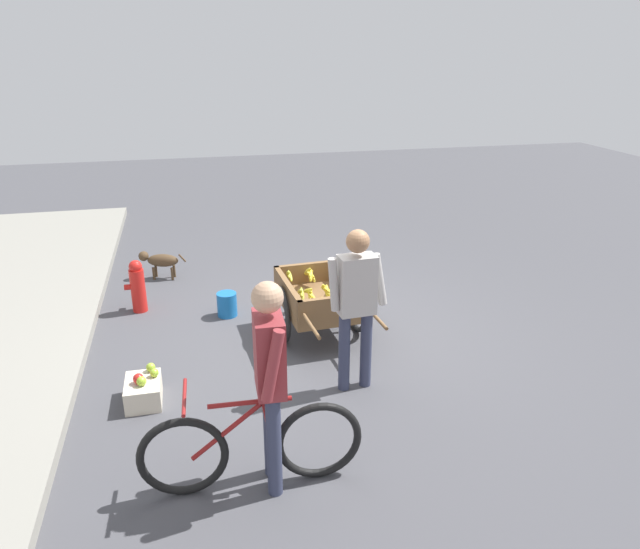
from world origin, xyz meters
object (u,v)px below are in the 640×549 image
apple_crate (144,390)px  plastic_bucket (227,304)px  fire_hydrant (138,286)px  fruit_cart (320,300)px  vendor_person (356,297)px  cyclist_person (270,369)px  bicycle (252,446)px  dog (160,260)px

apple_crate → plastic_bucket: bearing=-27.9°
fire_hydrant → plastic_bucket: (-0.39, -1.05, -0.19)m
fruit_cart → vendor_person: size_ratio=1.06×
cyclist_person → apple_crate: bearing=36.7°
apple_crate → bicycle: bearing=-147.5°
cyclist_person → fire_hydrant: (3.45, 1.15, -0.65)m
dog → apple_crate: dog is taller
cyclist_person → apple_crate: (1.35, 1.00, -0.87)m
fruit_cart → plastic_bucket: bearing=52.3°
dog → plastic_bucket: bearing=-151.0°
fruit_cart → bicycle: bearing=155.4°
vendor_person → apple_crate: vendor_person is taller
bicycle → fire_hydrant: (3.45, 1.00, -0.02)m
vendor_person → dog: vendor_person is taller
apple_crate → cyclist_person: bearing=-143.3°
fruit_cart → vendor_person: vendor_person is taller
vendor_person → cyclist_person: bearing=139.8°
cyclist_person → fire_hydrant: size_ratio=2.45×
cyclist_person → apple_crate: 1.89m
cyclist_person → dog: (4.53, 0.90, -0.72)m
vendor_person → plastic_bucket: (1.91, 1.07, -0.80)m
vendor_person → bicycle: (-1.15, 1.13, -0.60)m
dog → plastic_bucket: size_ratio=2.21×
apple_crate → vendor_person: bearing=-95.5°
vendor_person → cyclist_person: size_ratio=0.97×
fruit_cart → apple_crate: 2.15m
bicycle → plastic_bucket: bicycle is taller
dog → vendor_person: bearing=-150.9°
fruit_cart → cyclist_person: (-2.30, 0.90, 0.55)m
bicycle → vendor_person: bearing=-44.5°
bicycle → plastic_bucket: bearing=-1.1°
bicycle → cyclist_person: cyclist_person is taller
bicycle → fire_hydrant: 3.59m
fruit_cart → dog: bearing=39.0°
vendor_person → dog: bearing=29.1°
fire_hydrant → apple_crate: (-2.11, -0.14, -0.21)m
plastic_bucket → apple_crate: size_ratio=0.67×
cyclist_person → fire_hydrant: bearing=18.4°
cyclist_person → plastic_bucket: size_ratio=5.56×
vendor_person → fire_hydrant: bearing=42.7°
plastic_bucket → fruit_cart: bearing=-127.7°
fruit_cart → plastic_bucket: fruit_cart is taller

